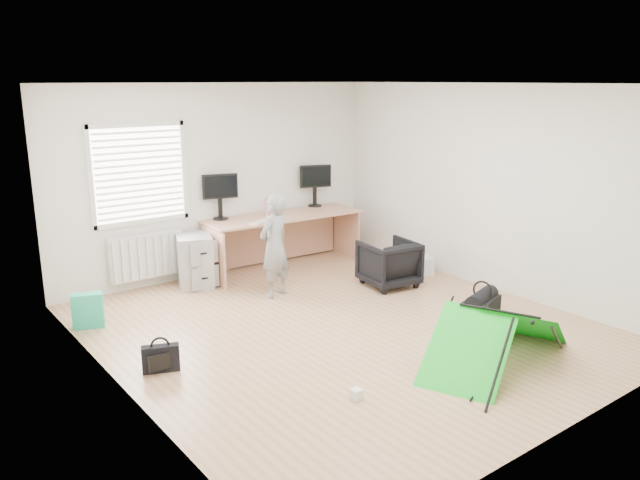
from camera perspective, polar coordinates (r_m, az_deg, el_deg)
ground at (r=7.17m, az=1.95°, el=-8.01°), size 5.50×5.50×0.00m
back_wall at (r=9.04m, az=-9.10°, el=5.44°), size 5.00×0.02×2.70m
window at (r=8.48m, az=-16.21°, el=5.82°), size 1.20×0.06×1.20m
radiator at (r=8.66m, az=-15.60°, el=-1.41°), size 1.00×0.12×0.60m
desk at (r=9.27m, az=-3.32°, el=-0.15°), size 2.41×0.89×0.81m
filing_cabinet at (r=8.66m, az=-11.40°, el=-1.82°), size 0.64×0.73×0.71m
monitor_left at (r=8.94m, az=-9.12°, el=3.38°), size 0.51×0.24×0.48m
monitor_right at (r=9.76m, az=-0.49°, el=4.49°), size 0.50×0.27×0.48m
keyboard at (r=8.73m, az=-5.39°, el=1.69°), size 0.42×0.29×0.02m
thermos at (r=9.12m, az=-4.87°, el=3.02°), size 0.09×0.09×0.26m
office_chair at (r=8.53m, az=6.31°, el=-2.13°), size 0.77×0.78×0.63m
person at (r=8.00m, az=-4.18°, el=-0.55°), size 0.57×0.46×1.35m
kite at (r=6.46m, az=15.90°, el=-8.55°), size 1.95×1.43×0.55m
storage_crate at (r=9.13m, az=8.67°, el=-2.31°), size 0.54×0.45×0.26m
tote_bag at (r=7.58m, az=-20.45°, el=-6.06°), size 0.37×0.26×0.40m
laptop_bag at (r=6.31m, az=-14.35°, el=-10.45°), size 0.37×0.23×0.27m
white_box at (r=5.68m, az=3.33°, el=-13.88°), size 0.09×0.09×0.09m
duffel_bag at (r=7.66m, az=14.53°, el=-6.03°), size 0.60×0.42×0.24m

